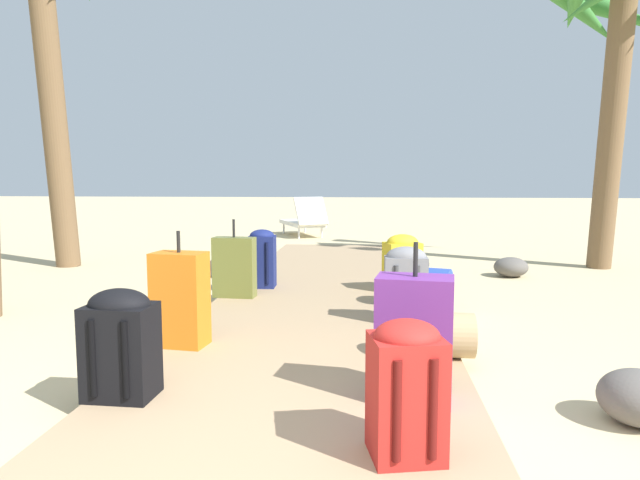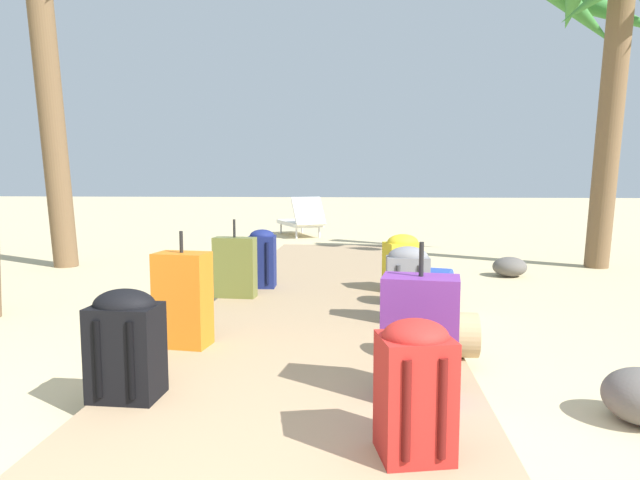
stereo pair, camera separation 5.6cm
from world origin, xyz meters
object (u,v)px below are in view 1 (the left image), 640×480
at_px(suitcase_olive, 234,267).
at_px(backpack_grey, 406,283).
at_px(duffel_bag_blue, 420,286).
at_px(backpack_yellow, 402,261).
at_px(backpack_red, 406,385).
at_px(palm_tree_far_right, 619,35).
at_px(suitcase_purple, 414,339).
at_px(lounge_chair, 304,220).
at_px(duffel_bag_tan, 435,334).
at_px(backpack_black, 120,341).
at_px(backpack_navy, 262,257).
at_px(suitcase_orange, 180,299).

relative_size(suitcase_olive, backpack_grey, 1.23).
bearing_deg(duffel_bag_blue, backpack_yellow, 100.40).
distance_m(backpack_red, backpack_grey, 2.14).
bearing_deg(palm_tree_far_right, backpack_yellow, -143.33).
distance_m(suitcase_purple, lounge_chair, 8.85).
distance_m(backpack_grey, duffel_bag_blue, 0.64).
height_order(duffel_bag_tan, suitcase_purple, suitcase_purple).
distance_m(backpack_black, suitcase_purple, 1.49).
height_order(backpack_grey, duffel_bag_blue, backpack_grey).
xyz_separation_m(backpack_red, suitcase_olive, (-1.42, 2.95, -0.01)).
relative_size(backpack_navy, lounge_chair, 0.37).
bearing_deg(duffel_bag_tan, duffel_bag_blue, 88.95).
relative_size(duffel_bag_tan, suitcase_purple, 0.61).
relative_size(suitcase_olive, backpack_black, 1.30).
distance_m(backpack_yellow, backpack_grey, 1.25).
bearing_deg(lounge_chair, backpack_grey, -77.07).
relative_size(backpack_red, palm_tree_far_right, 0.14).
bearing_deg(duffel_bag_tan, suitcase_orange, 176.94).
bearing_deg(palm_tree_far_right, duffel_bag_tan, -123.01).
height_order(backpack_red, duffel_bag_tan, backpack_red).
height_order(suitcase_olive, backpack_grey, suitcase_olive).
distance_m(suitcase_purple, duffel_bag_blue, 2.16).
distance_m(backpack_red, duffel_bag_tan, 1.34).
bearing_deg(suitcase_olive, suitcase_orange, -89.59).
xyz_separation_m(backpack_navy, suitcase_olive, (-0.17, -0.50, -0.03)).
xyz_separation_m(backpack_red, palm_tree_far_right, (2.95, 5.46, 2.61)).
distance_m(duffel_bag_tan, backpack_black, 1.87).
distance_m(suitcase_purple, backpack_grey, 1.55).
distance_m(backpack_yellow, palm_tree_far_right, 4.35).
bearing_deg(lounge_chair, backpack_black, -89.32).
bearing_deg(duffel_bag_tan, backpack_grey, 99.12).
xyz_separation_m(backpack_red, backpack_yellow, (0.17, 3.38, 0.00)).
xyz_separation_m(backpack_navy, backpack_grey, (1.38, -1.32, 0.00)).
relative_size(backpack_red, backpack_yellow, 0.99).
xyz_separation_m(backpack_navy, backpack_yellow, (1.42, -0.07, -0.01)).
relative_size(backpack_black, lounge_chair, 0.35).
relative_size(backpack_black, suitcase_orange, 0.73).
bearing_deg(backpack_yellow, suitcase_olive, -164.73).
distance_m(backpack_yellow, suitcase_orange, 2.54).
height_order(backpack_red, backpack_black, backpack_black).
xyz_separation_m(duffel_bag_tan, palm_tree_far_right, (2.70, 4.15, 2.77)).
relative_size(suitcase_olive, palm_tree_far_right, 0.19).
bearing_deg(backpack_yellow, duffel_bag_blue, -79.60).
distance_m(backpack_yellow, lounge_chair, 6.15).
xyz_separation_m(backpack_black, suitcase_purple, (1.49, 0.10, 0.02)).
relative_size(backpack_red, backpack_navy, 0.95).
xyz_separation_m(backpack_yellow, suitcase_purple, (-0.09, -2.79, 0.02)).
distance_m(backpack_navy, backpack_black, 2.96).
height_order(duffel_bag_blue, lounge_chair, lounge_chair).
xyz_separation_m(duffel_bag_tan, lounge_chair, (-1.78, 7.99, 0.10)).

